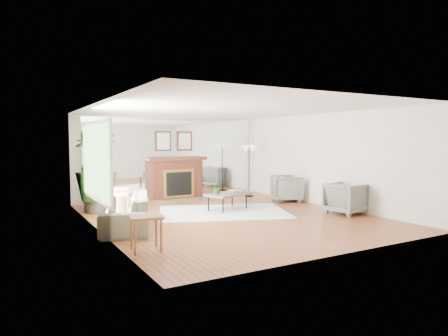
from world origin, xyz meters
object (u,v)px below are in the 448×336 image
sofa (126,211)px  armchair_front (346,198)px  side_table (146,221)px  potted_ficus (96,168)px  coffee_table (228,195)px  floor_lamp (249,153)px  armchair_back (287,188)px  fireplace (176,177)px

sofa → armchair_front: size_ratio=2.74×
side_table → potted_ficus: size_ratio=0.28×
armchair_front → sofa: bearing=68.3°
coffee_table → floor_lamp: bearing=45.3°
coffee_table → armchair_back: armchair_back is taller
fireplace → potted_ficus: size_ratio=1.01×
potted_ficus → floor_lamp: size_ratio=1.25×
armchair_back → potted_ficus: potted_ficus is taller
armchair_back → potted_ficus: size_ratio=0.42×
fireplace → side_table: bearing=-117.6°
coffee_table → armchair_back: size_ratio=1.51×
fireplace → potted_ficus: bearing=-156.4°
potted_ficus → armchair_back: bearing=-9.9°
armchair_front → floor_lamp: bearing=-2.5°
fireplace → coffee_table: bearing=-83.0°
armchair_back → side_table: bearing=148.0°
potted_ficus → coffee_table: bearing=-26.1°
armchair_back → side_table: (-5.25, -3.02, 0.10)m
coffee_table → armchair_back: bearing=12.8°
armchair_back → floor_lamp: 1.75m
coffee_table → floor_lamp: size_ratio=0.79×
fireplace → armchair_front: 5.04m
fireplace → armchair_back: fireplace is taller
sofa → side_table: 1.91m
side_table → floor_lamp: floor_lamp is taller
coffee_table → side_table: side_table is taller
sofa → floor_lamp: floor_lamp is taller
coffee_table → sofa: (-2.76, -0.61, -0.08)m
coffee_table → floor_lamp: floor_lamp is taller
armchair_front → potted_ficus: size_ratio=0.41×
sofa → armchair_front: 5.18m
fireplace → sofa: size_ratio=0.90×
side_table → floor_lamp: 6.59m
fireplace → armchair_front: fireplace is taller
sofa → side_table: sofa is taller
side_table → coffee_table: bearing=40.1°
sofa → side_table: size_ratio=3.93×
coffee_table → sofa: bearing=-167.6°
sofa → potted_ficus: potted_ficus is taller
side_table → armchair_back: bearing=29.9°
sofa → floor_lamp: (4.64, 2.50, 1.06)m
side_table → potted_ficus: (0.05, 3.92, 0.60)m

